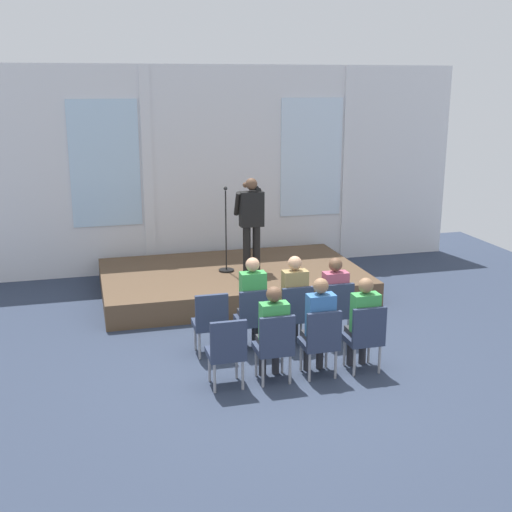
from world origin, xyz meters
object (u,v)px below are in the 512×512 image
Objects in this scene: chair_r0_c1 at (253,316)px; audience_r0_c1 at (252,299)px; audience_r0_c2 at (294,296)px; chair_r1_c2 at (321,339)px; speaker at (251,218)px; audience_r0_c3 at (334,295)px; audience_r1_c1 at (273,328)px; audience_r1_c3 at (363,319)px; mic_stand at (226,253)px; chair_r0_c3 at (335,308)px; chair_r0_c0 at (210,320)px; chair_r1_c0 at (227,349)px; audience_r1_c2 at (319,322)px; chair_r1_c1 at (275,344)px; chair_r1_c3 at (365,334)px; chair_r0_c2 at (295,312)px.

chair_r0_c1 is 0.68× the size of audience_r0_c1.
audience_r0_c2 is 1.17m from chair_r1_c2.
speaker reaches higher than chair_r1_c2.
audience_r0_c3 is (1.25, 0.00, -0.04)m from audience_r0_c1.
audience_r1_c3 reaches higher than audience_r1_c1.
chair_r0_c3 is (1.05, -2.72, -0.22)m from mic_stand.
audience_r1_c3 is at bearing -90.00° from audience_r0_c3.
chair_r0_c0 is 1.87m from chair_r0_c3.
mic_stand is 1.65× the size of chair_r0_c0.
mic_stand is 2.67m from audience_r0_c2.
audience_r1_c3 is (0.62, -1.06, -0.03)m from audience_r0_c2.
chair_r1_c0 is 1.27m from audience_r1_c2.
chair_r0_c0 is 0.70× the size of audience_r1_c2.
chair_r0_c3 is 1.64m from chair_r1_c1.
audience_r1_c3 is at bearing -38.22° from chair_r0_c1.
chair_r0_c3 is 1.00× the size of chair_r1_c0.
chair_r0_c1 is at bearing 59.64° from chair_r1_c0.
chair_r0_c3 and chair_r1_c2 have the same top height.
chair_r0_c1 is (0.62, 0.00, 0.00)m from chair_r0_c0.
chair_r1_c1 is at bearing -176.22° from audience_r1_c3.
speaker is at bearing 75.74° from audience_r0_c1.
chair_r0_c3 is 1.18m from audience_r1_c2.
chair_r0_c0 is 1.60m from audience_r1_c2.
audience_r1_c2 is at bearing 3.67° from chair_r1_c0.
chair_r1_c3 is (0.62, -1.14, -0.22)m from audience_r0_c2.
chair_r0_c1 is at bearing -172.76° from audience_r0_c2.
audience_r0_c2 reaches higher than chair_r1_c0.
chair_r0_c2 is at bearing -7.14° from audience_r0_c1.
audience_r1_c3 is at bearing -80.56° from speaker.
speaker is 2.71m from audience_r0_c1.
chair_r0_c0 is 1.00× the size of chair_r1_c1.
speaker is 0.79m from mic_stand.
speaker reaches higher than chair_r0_c0.
audience_r1_c1 is (-1.25, -0.98, 0.18)m from chair_r0_c3.
audience_r1_c2 is at bearing -57.65° from chair_r0_c1.
chair_r1_c0 is (0.00, -1.07, 0.00)m from chair_r0_c0.
chair_r1_c1 is 0.66m from audience_r1_c2.
audience_r0_c3 is (1.25, 0.08, 0.18)m from chair_r0_c1.
audience_r1_c1 is 1.36× the size of chair_r1_c3.
mic_stand is 1.21× the size of audience_r1_c1.
audience_r0_c2 is 1.23m from audience_r1_c3.
chair_r0_c1 is 1.00× the size of chair_r1_c1.
mic_stand is at bearing 85.75° from chair_r0_c1.
audience_r1_c1 is 1.25m from audience_r1_c3.
speaker reaches higher than chair_r1_c0.
audience_r0_c2 is at bearing 3.63° from chair_r0_c0.
chair_r1_c0 is 1.00× the size of chair_r1_c1.
chair_r0_c2 is at bearing -90.52° from speaker.
chair_r1_c1 is 1.26m from audience_r1_c3.
chair_r1_c2 is at bearing -172.46° from audience_r1_c3.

